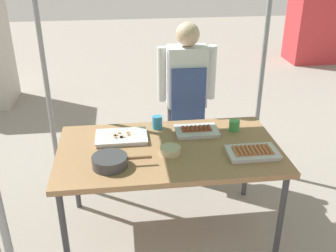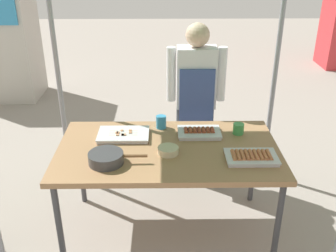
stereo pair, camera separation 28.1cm
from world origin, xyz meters
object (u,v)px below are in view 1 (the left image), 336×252
tray_meat_skewers (121,137)px  drink_cup_by_wok (234,125)px  tray_pork_links (252,152)px  tray_grilled_sausages (196,131)px  neighbor_stall_left (318,8)px  drink_cup_near_edge (157,122)px  cooking_wok (110,161)px  condiment_bowl (171,150)px  stall_table (169,154)px  vendor_woman (186,92)px

tray_meat_skewers → drink_cup_by_wok: bearing=2.6°
tray_pork_links → tray_grilled_sausages: bearing=130.5°
tray_meat_skewers → neighbor_stall_left: bearing=49.7°
tray_grilled_sausages → drink_cup_near_edge: size_ratio=3.25×
drink_cup_by_wok → cooking_wok: bearing=-156.2°
cooking_wok → condiment_bowl: cooking_wok is taller
stall_table → tray_pork_links: tray_pork_links is taller
condiment_bowl → drink_cup_by_wok: bearing=29.1°
drink_cup_near_edge → condiment_bowl: bearing=-82.4°
cooking_wok → condiment_bowl: size_ratio=2.70×
drink_cup_near_edge → vendor_woman: 0.54m
drink_cup_near_edge → stall_table: bearing=-81.2°
stall_table → drink_cup_by_wok: size_ratio=19.11×
drink_cup_near_edge → tray_meat_skewers: bearing=-152.1°
tray_meat_skewers → neighbor_stall_left: 5.57m
tray_meat_skewers → drink_cup_by_wok: 0.88m
tray_meat_skewers → tray_pork_links: tray_pork_links is taller
cooking_wok → drink_cup_by_wok: drink_cup_by_wok is taller
vendor_woman → cooking_wok: bearing=55.5°
tray_pork_links → cooking_wok: size_ratio=0.89×
tray_grilled_sausages → condiment_bowl: size_ratio=2.24×
tray_meat_skewers → vendor_woman: vendor_woman is taller
drink_cup_by_wok → condiment_bowl: bearing=-150.9°
tray_grilled_sausages → tray_pork_links: bearing=-49.5°
stall_table → condiment_bowl: 0.11m
tray_pork_links → cooking_wok: (-0.98, -0.03, 0.02)m
cooking_wok → condiment_bowl: bearing=16.2°
tray_pork_links → cooking_wok: 0.98m
tray_meat_skewers → tray_pork_links: (0.90, -0.35, 0.00)m
cooking_wok → vendor_woman: (0.67, 0.98, 0.08)m
tray_meat_skewers → cooking_wok: size_ratio=0.97×
stall_table → tray_meat_skewers: (-0.34, 0.18, 0.07)m
stall_table → drink_cup_by_wok: drink_cup_by_wok is taller
drink_cup_by_wok → vendor_woman: (-0.29, 0.55, 0.08)m
drink_cup_near_edge → drink_cup_by_wok: (0.60, -0.11, -0.01)m
neighbor_stall_left → stall_table: bearing=-126.4°
tray_pork_links → drink_cup_by_wok: (-0.02, 0.39, 0.02)m
cooking_wok → vendor_woman: 1.19m
vendor_woman → stall_table: bearing=71.6°
tray_grilled_sausages → tray_pork_links: 0.50m
cooking_wok → condiment_bowl: 0.44m
drink_cup_by_wok → neighbor_stall_left: neighbor_stall_left is taller
tray_grilled_sausages → drink_cup_near_edge: 0.32m
stall_table → neighbor_stall_left: size_ratio=0.83×
vendor_woman → drink_cup_near_edge: bearing=55.2°
stall_table → tray_pork_links: 0.60m
neighbor_stall_left → cooking_wok: bearing=-128.5°
drink_cup_near_edge → vendor_woman: size_ratio=0.07×
drink_cup_by_wok → neighbor_stall_left: (2.72, 4.20, 0.17)m
condiment_bowl → drink_cup_near_edge: bearing=97.6°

